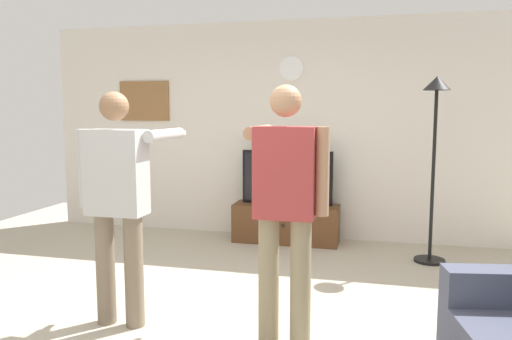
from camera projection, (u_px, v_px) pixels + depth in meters
name	position (u px, v px, depth m)	size (l,w,h in m)	color
ground_plane	(214.00, 334.00, 3.55)	(8.40, 8.40, 0.00)	#B2A893
back_wall	(288.00, 130.00, 6.23)	(6.40, 0.10, 2.70)	silver
tv_stand	(286.00, 223.00, 6.02)	(1.27, 0.44, 0.46)	brown
television	(287.00, 177.00, 6.00)	(1.10, 0.07, 0.65)	black
wall_clock	(291.00, 68.00, 6.07)	(0.29, 0.29, 0.03)	white
framed_picture	(145.00, 101.00, 6.60)	(0.70, 0.04, 0.52)	olive
floor_lamp	(435.00, 131.00, 5.09)	(0.32, 0.32, 1.94)	black
person_standing_nearer_lamp	(118.00, 195.00, 3.62)	(0.61, 0.78, 1.73)	#7A6B56
person_standing_nearer_couch	(285.00, 201.00, 3.29)	(0.58, 0.78, 1.77)	gray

